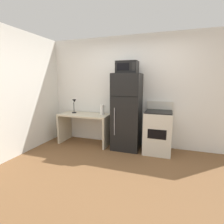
% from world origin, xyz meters
% --- Properties ---
extents(ground_plane, '(12.00, 12.00, 0.00)m').
position_xyz_m(ground_plane, '(0.00, 0.00, 0.00)').
color(ground_plane, brown).
extents(wall_back_white, '(5.00, 0.10, 2.60)m').
position_xyz_m(wall_back_white, '(0.00, 1.70, 1.30)').
color(wall_back_white, white).
rests_on(wall_back_white, ground).
extents(wall_left_brick, '(0.10, 4.00, 2.60)m').
position_xyz_m(wall_left_brick, '(-2.20, 0.00, 1.30)').
color(wall_left_brick, silver).
rests_on(wall_left_brick, ground).
extents(desk, '(1.25, 0.60, 0.75)m').
position_xyz_m(desk, '(-1.16, 1.33, 0.53)').
color(desk, beige).
rests_on(desk, ground).
extents(desk_lamp, '(0.14, 0.12, 0.35)m').
position_xyz_m(desk_lamp, '(-1.47, 1.36, 0.99)').
color(desk_lamp, black).
rests_on(desk_lamp, desk).
extents(paper_towel_roll, '(0.11, 0.11, 0.24)m').
position_xyz_m(paper_towel_roll, '(-0.72, 1.40, 0.87)').
color(paper_towel_roll, white).
rests_on(paper_towel_roll, desk).
extents(refrigerator, '(0.62, 0.61, 1.72)m').
position_xyz_m(refrigerator, '(-0.09, 1.34, 0.86)').
color(refrigerator, black).
rests_on(refrigerator, ground).
extents(microwave, '(0.46, 0.35, 0.26)m').
position_xyz_m(microwave, '(-0.09, 1.32, 1.85)').
color(microwave, black).
rests_on(microwave, refrigerator).
extents(oven_range, '(0.58, 0.61, 1.10)m').
position_xyz_m(oven_range, '(0.61, 1.33, 0.47)').
color(oven_range, beige).
rests_on(oven_range, ground).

